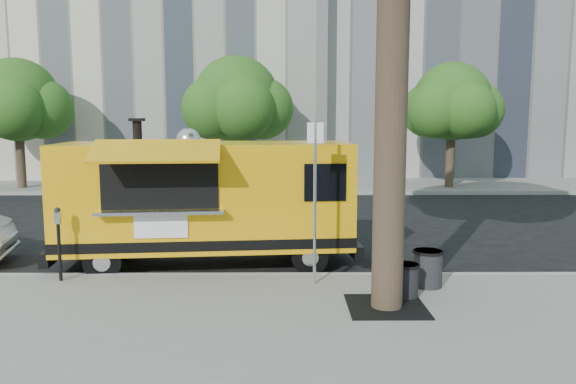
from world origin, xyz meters
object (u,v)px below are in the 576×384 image
(sign_post, at_px, (315,188))
(parking_meter, at_px, (59,235))
(food_truck, at_px, (205,199))
(trash_bin_left, at_px, (405,279))
(far_tree_b, at_px, (236,99))
(trash_bin_right, at_px, (428,267))
(far_tree_c, at_px, (452,102))
(far_tree_a, at_px, (17,100))

(sign_post, relative_size, parking_meter, 2.25)
(food_truck, bearing_deg, trash_bin_left, -39.93)
(far_tree_b, distance_m, parking_meter, 14.48)
(food_truck, bearing_deg, trash_bin_right, -30.26)
(sign_post, bearing_deg, trash_bin_right, -5.67)
(far_tree_c, xyz_separation_m, food_truck, (-8.60, -12.23, -2.30))
(food_truck, height_order, trash_bin_right, food_truck)
(parking_meter, height_order, food_truck, food_truck)
(far_tree_c, distance_m, sign_post, 15.48)
(far_tree_b, height_order, trash_bin_right, far_tree_b)
(far_tree_c, distance_m, trash_bin_left, 15.88)
(trash_bin_right, bearing_deg, trash_bin_left, -131.87)
(sign_post, relative_size, food_truck, 0.48)
(parking_meter, xyz_separation_m, trash_bin_left, (5.99, -0.96, -0.53))
(parking_meter, bearing_deg, sign_post, -2.52)
(parking_meter, relative_size, trash_bin_left, 2.41)
(far_tree_c, bearing_deg, far_tree_a, -179.68)
(sign_post, bearing_deg, food_truck, 141.32)
(trash_bin_right, bearing_deg, sign_post, 174.33)
(far_tree_c, relative_size, trash_bin_right, 8.16)
(far_tree_c, bearing_deg, trash_bin_left, -108.81)
(trash_bin_left, bearing_deg, far_tree_a, 131.63)
(far_tree_c, xyz_separation_m, parking_meter, (-11.00, -13.75, -2.74))
(sign_post, height_order, trash_bin_right, sign_post)
(far_tree_a, relative_size, food_truck, 0.85)
(trash_bin_right, bearing_deg, far_tree_c, 72.35)
(far_tree_a, distance_m, trash_bin_right, 19.76)
(far_tree_a, bearing_deg, parking_meter, -62.85)
(food_truck, distance_m, trash_bin_left, 4.47)
(far_tree_a, xyz_separation_m, trash_bin_left, (12.99, -14.61, -3.33))
(far_tree_a, distance_m, far_tree_c, 18.00)
(far_tree_b, xyz_separation_m, trash_bin_right, (4.50, -14.44, -3.34))
(trash_bin_right, bearing_deg, far_tree_a, 133.87)
(sign_post, relative_size, trash_bin_right, 4.70)
(food_truck, bearing_deg, far_tree_a, 122.54)
(trash_bin_left, bearing_deg, far_tree_c, 71.19)
(far_tree_b, height_order, trash_bin_left, far_tree_b)
(far_tree_a, bearing_deg, far_tree_b, 2.54)
(parking_meter, distance_m, trash_bin_left, 6.09)
(sign_post, height_order, parking_meter, sign_post)
(far_tree_c, height_order, food_truck, far_tree_c)
(far_tree_c, relative_size, sign_post, 1.74)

